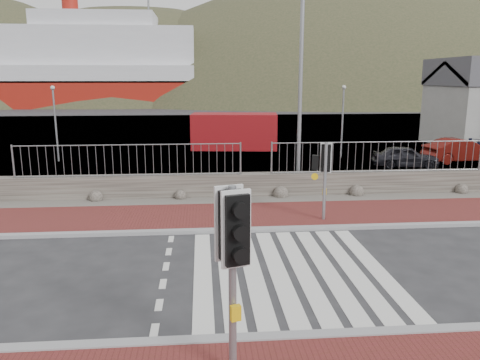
{
  "coord_description": "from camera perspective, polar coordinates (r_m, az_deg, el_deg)",
  "views": [
    {
      "loc": [
        -2.07,
        -10.4,
        4.57
      ],
      "look_at": [
        -0.96,
        3.0,
        1.6
      ],
      "focal_mm": 35.0,
      "sensor_mm": 36.0,
      "label": 1
    }
  ],
  "objects": [
    {
      "name": "hills_backdrop",
      "position": [
        102.49,
        0.38,
        -3.19
      ],
      "size": [
        254.0,
        90.0,
        100.0
      ],
      "color": "#2F3620",
      "rests_on": "ground"
    },
    {
      "name": "quay",
      "position": [
        38.63,
        -1.63,
        5.65
      ],
      "size": [
        120.0,
        40.0,
        0.5
      ],
      "primitive_type": "cube",
      "color": "#4C4C4F",
      "rests_on": "ground"
    },
    {
      "name": "traffic_signal_far",
      "position": [
        14.97,
        10.24,
        1.83
      ],
      "size": [
        0.63,
        0.35,
        2.57
      ],
      "rotation": [
        0.0,
        0.0,
        2.84
      ],
      "color": "gray",
      "rests_on": "ground"
    },
    {
      "name": "ground",
      "position": [
        11.55,
        6.11,
        -10.94
      ],
      "size": [
        220.0,
        220.0,
        0.0
      ],
      "primitive_type": "plane",
      "color": "#28282B",
      "rests_on": "ground"
    },
    {
      "name": "shipping_container",
      "position": [
        30.42,
        -0.69,
        5.96
      ],
      "size": [
        5.66,
        2.85,
        2.27
      ],
      "primitive_type": "cube",
      "rotation": [
        0.0,
        0.0,
        -0.11
      ],
      "color": "maroon",
      "rests_on": "ground"
    },
    {
      "name": "gravel_strip",
      "position": [
        17.62,
        2.18,
        -2.49
      ],
      "size": [
        40.0,
        1.5,
        0.06
      ],
      "primitive_type": "cube",
      "color": "#59544C",
      "rests_on": "ground"
    },
    {
      "name": "traffic_signal_near",
      "position": [
        6.88,
        -0.93,
        -7.66
      ],
      "size": [
        0.49,
        0.37,
        3.06
      ],
      "rotation": [
        0.0,
        0.0,
        0.28
      ],
      "color": "gray",
      "rests_on": "ground"
    },
    {
      "name": "water",
      "position": [
        73.47,
        -3.15,
        8.86
      ],
      "size": [
        220.0,
        50.0,
        0.05
      ],
      "primitive_type": "cube",
      "color": "#3F4C54",
      "rests_on": "ground"
    },
    {
      "name": "streetlight",
      "position": [
        18.97,
        7.9,
        13.9
      ],
      "size": [
        1.92,
        0.44,
        9.04
      ],
      "rotation": [
        0.0,
        0.0,
        0.13
      ],
      "color": "gray",
      "rests_on": "ground"
    },
    {
      "name": "kerb_far",
      "position": [
        14.29,
        3.87,
        -6.01
      ],
      "size": [
        40.0,
        0.25,
        0.12
      ],
      "primitive_type": "cube",
      "color": "gray",
      "rests_on": "ground"
    },
    {
      "name": "sidewalk_far",
      "position": [
        15.71,
        3.06,
        -4.33
      ],
      "size": [
        40.0,
        3.0,
        0.08
      ],
      "primitive_type": "cube",
      "color": "maroon",
      "rests_on": "ground"
    },
    {
      "name": "car_b",
      "position": [
        28.28,
        25.25,
        3.29
      ],
      "size": [
        4.06,
        1.8,
        1.3
      ],
      "primitive_type": "imported",
      "rotation": [
        0.0,
        0.0,
        1.68
      ],
      "color": "#59110C",
      "rests_on": "ground"
    },
    {
      "name": "zebra_crossing",
      "position": [
        11.54,
        6.11,
        -10.91
      ],
      "size": [
        4.62,
        5.6,
        0.01
      ],
      "color": "silver",
      "rests_on": "ground"
    },
    {
      "name": "stone_wall",
      "position": [
        18.29,
        1.89,
        -0.58
      ],
      "size": [
        40.0,
        0.6,
        0.9
      ],
      "primitive_type": "cube",
      "color": "#443E38",
      "rests_on": "ground"
    },
    {
      "name": "ferry",
      "position": [
        81.49,
        -21.32,
        12.18
      ],
      "size": [
        50.0,
        16.0,
        20.0
      ],
      "color": "maroon",
      "rests_on": "ground"
    },
    {
      "name": "railing",
      "position": [
        17.88,
        1.98,
        3.6
      ],
      "size": [
        18.07,
        0.07,
        1.22
      ],
      "color": "gray",
      "rests_on": "stone_wall"
    },
    {
      "name": "car_a",
      "position": [
        25.56,
        19.52,
        2.7
      ],
      "size": [
        3.46,
        1.88,
        1.12
      ],
      "primitive_type": "imported",
      "rotation": [
        0.0,
        0.0,
        1.39
      ],
      "color": "black",
      "rests_on": "ground"
    },
    {
      "name": "kerb_near",
      "position": [
        8.91,
        9.89,
        -18.21
      ],
      "size": [
        40.0,
        0.25,
        0.12
      ],
      "primitive_type": "cube",
      "color": "gray",
      "rests_on": "ground"
    }
  ]
}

